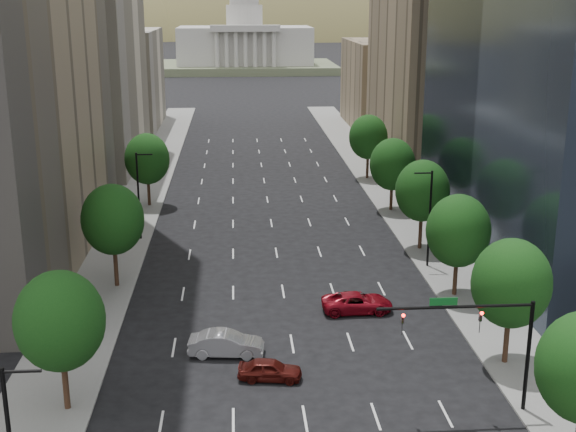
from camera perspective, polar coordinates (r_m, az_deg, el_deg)
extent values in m
cube|color=slate|center=(73.62, -13.03, -2.93)|extent=(6.00, 200.00, 0.15)
cube|color=slate|center=(75.17, 11.01, -2.41)|extent=(6.00, 200.00, 0.15)
cube|color=beige|center=(113.94, -15.15, 12.52)|extent=(14.00, 30.00, 35.00)
cube|color=beige|center=(147.05, -12.52, 10.05)|extent=(14.00, 26.00, 18.00)
cube|color=#8C7759|center=(112.82, 10.95, 11.47)|extent=(14.00, 30.00, 30.00)
cube|color=#8C7759|center=(145.48, 7.49, 9.83)|extent=(14.00, 26.00, 16.00)
cylinder|color=#382316|center=(52.76, 16.18, -8.71)|extent=(0.36, 0.36, 4.00)
ellipsoid|color=black|center=(51.34, 16.51, -4.89)|extent=(5.20, 5.20, 5.98)
cylinder|color=#382316|center=(63.28, 12.53, -4.27)|extent=(0.36, 0.36, 3.90)
ellipsoid|color=black|center=(62.12, 12.73, -1.10)|extent=(5.20, 5.20, 5.98)
cylinder|color=#382316|center=(74.20, 9.97, -1.00)|extent=(0.36, 0.36, 4.10)
ellipsoid|color=black|center=(73.18, 10.12, 1.89)|extent=(5.20, 5.20, 5.98)
cylinder|color=#382316|center=(87.37, 7.81, 1.60)|extent=(0.36, 0.36, 3.80)
ellipsoid|color=black|center=(86.56, 7.90, 3.89)|extent=(5.20, 5.20, 5.98)
cylinder|color=#382316|center=(102.64, 6.02, 3.89)|extent=(0.36, 0.36, 4.00)
ellipsoid|color=black|center=(101.91, 6.08, 5.96)|extent=(5.20, 5.20, 5.98)
cylinder|color=#382316|center=(47.26, -16.47, -11.77)|extent=(0.36, 0.36, 4.00)
ellipsoid|color=black|center=(45.66, -16.85, -7.59)|extent=(5.20, 5.20, 5.98)
cylinder|color=#382316|center=(65.27, -12.88, -3.54)|extent=(0.36, 0.36, 4.15)
ellipsoid|color=black|center=(64.09, -13.10, -0.25)|extent=(5.20, 5.20, 5.98)
cylinder|color=#382316|center=(90.00, -10.47, 1.96)|extent=(0.36, 0.36, 3.95)
ellipsoid|color=black|center=(89.19, -10.59, 4.27)|extent=(5.20, 5.20, 5.98)
cylinder|color=black|center=(68.75, 10.64, -0.28)|extent=(0.20, 0.20, 9.00)
cylinder|color=black|center=(67.48, 10.17, 3.21)|extent=(1.60, 0.14, 0.14)
cylinder|color=black|center=(33.56, -19.46, -11.00)|extent=(1.60, 0.14, 0.14)
cylinder|color=black|center=(76.82, -11.22, 1.42)|extent=(0.20, 0.20, 9.00)
cylinder|color=black|center=(75.77, -10.79, 4.58)|extent=(1.60, 0.14, 0.14)
cylinder|color=black|center=(46.75, 17.66, -10.14)|extent=(0.24, 0.24, 7.00)
cylinder|color=black|center=(43.97, 12.52, -6.72)|extent=(9.00, 0.18, 0.18)
imported|color=black|center=(44.62, 14.34, -7.27)|extent=(0.18, 0.22, 1.10)
imported|color=black|center=(43.45, 8.65, -7.58)|extent=(0.18, 0.22, 1.10)
sphere|color=#FF0C07|center=(44.39, 14.43, -7.12)|extent=(0.20, 0.20, 0.20)
sphere|color=#FF0C07|center=(43.21, 8.71, -7.43)|extent=(0.20, 0.20, 0.20)
cube|color=#0C591E|center=(43.65, 11.66, -6.34)|extent=(1.60, 0.06, 0.45)
cube|color=#596647|center=(259.75, -3.25, 11.16)|extent=(60.00, 40.00, 2.50)
cube|color=silver|center=(259.23, -3.28, 12.76)|extent=(44.00, 26.00, 12.00)
cube|color=silver|center=(244.96, -3.25, 13.97)|extent=(22.00, 4.00, 2.00)
cylinder|color=silver|center=(258.85, -3.32, 14.86)|extent=(12.00, 12.00, 7.00)
cylinder|color=silver|center=(258.79, -3.33, 15.96)|extent=(9.60, 9.60, 3.00)
ellipsoid|color=olive|center=(587.62, -17.69, 9.82)|extent=(380.00, 342.00, 190.00)
ellipsoid|color=olive|center=(613.85, 0.08, 9.98)|extent=(440.00, 396.00, 240.00)
ellipsoid|color=olive|center=(685.57, 14.41, 10.72)|extent=(360.00, 324.00, 200.00)
imported|color=#430E0B|center=(49.34, -1.37, -11.52)|extent=(4.29, 2.19, 1.40)
imported|color=#98989D|center=(52.51, -4.69, -9.59)|extent=(5.29, 2.28, 1.70)
imported|color=maroon|center=(59.45, 5.24, -6.52)|extent=(5.58, 2.68, 1.53)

